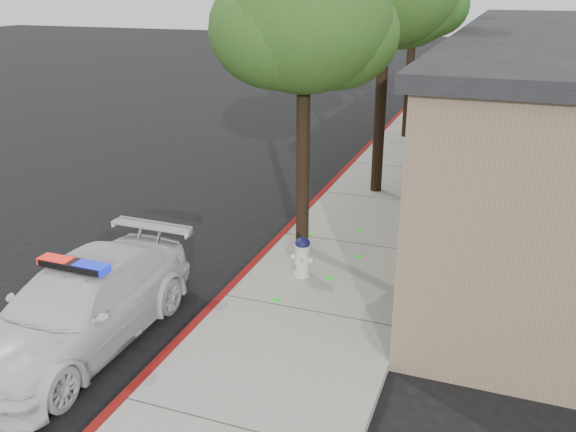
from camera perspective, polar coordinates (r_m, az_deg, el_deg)
The scene contains 6 objects.
ground at distance 10.83m, azimuth -6.43°, elevation -8.01°, with size 120.00×120.00×0.00m, color black.
sidewalk at distance 12.83m, azimuth 5.98°, elevation -2.80°, with size 3.20×60.00×0.15m, color gray.
red_curb at distance 13.25m, azimuth -0.48°, elevation -1.87°, with size 0.14×60.00×0.16m, color maroon.
police_car at distance 9.83m, azimuth -19.05°, elevation -8.04°, with size 1.86×4.46×1.41m.
fire_hydrant at distance 11.18m, azimuth 1.36°, elevation -3.82°, with size 0.44×0.38×0.77m.
street_tree_near at distance 11.46m, azimuth 1.57°, elevation 17.59°, with size 3.32×3.22×5.90m.
Camera 1 is at (4.37, -8.42, 5.23)m, focal length 37.77 mm.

